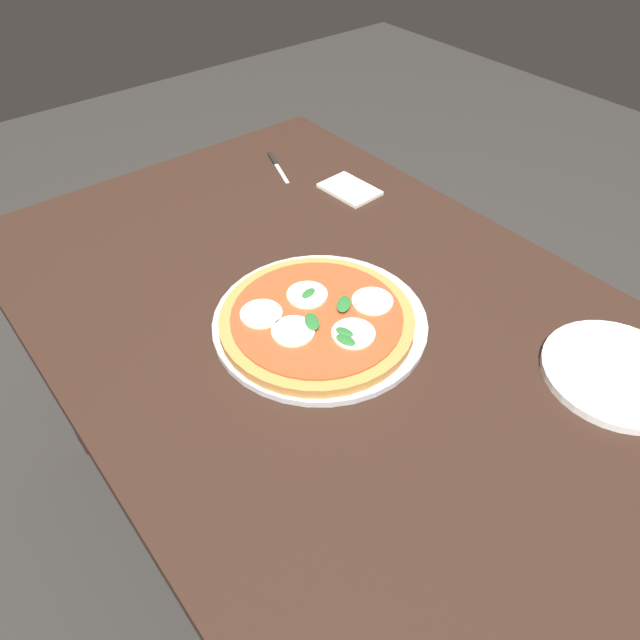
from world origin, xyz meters
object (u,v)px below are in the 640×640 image
at_px(plate_white, 617,373).
at_px(dining_table, 333,351).
at_px(knife, 276,164).
at_px(pizza, 317,319).
at_px(napkin, 350,189).
at_px(serving_tray, 320,322).

bearing_deg(plate_white, dining_table, -146.99).
relative_size(plate_white, knife, 1.57).
xyz_separation_m(pizza, napkin, (-0.32, 0.35, -0.02)).
height_order(dining_table, knife, knife).
relative_size(serving_tray, knife, 2.50).
distance_m(plate_white, napkin, 0.70).
height_order(serving_tray, plate_white, plate_white).
bearing_deg(napkin, serving_tray, -47.23).
distance_m(serving_tray, napkin, 0.46).
bearing_deg(pizza, napkin, 132.36).
distance_m(dining_table, pizza, 0.13).
distance_m(pizza, napkin, 0.47).
height_order(dining_table, serving_tray, serving_tray).
bearing_deg(serving_tray, napkin, 132.77).
xyz_separation_m(plate_white, napkin, (-0.70, 0.04, -0.00)).
bearing_deg(knife, serving_tray, -27.95).
distance_m(dining_table, knife, 0.57).
height_order(serving_tray, knife, serving_tray).
height_order(napkin, knife, napkin).
bearing_deg(knife, plate_white, 1.13).
relative_size(napkin, knife, 0.87).
bearing_deg(dining_table, plate_white, 33.01).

